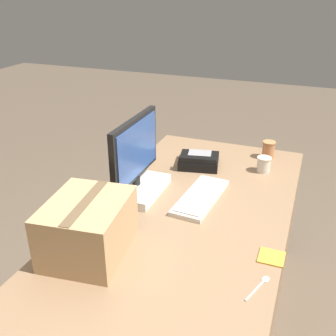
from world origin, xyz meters
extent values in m
plane|color=brown|center=(0.00, 0.00, 0.00)|extent=(12.00, 12.00, 0.00)
cube|color=#8C6B4C|center=(0.00, 0.00, 0.38)|extent=(1.80, 0.90, 0.76)
cube|color=white|center=(0.09, 0.30, 0.78)|extent=(0.33, 0.25, 0.04)
cylinder|color=black|center=(0.09, 0.30, 0.82)|extent=(0.04, 0.04, 0.04)
cube|color=black|center=(0.09, 0.30, 0.99)|extent=(0.45, 0.03, 0.30)
cube|color=#2D4C8C|center=(0.09, 0.28, 0.99)|extent=(0.41, 0.01, 0.26)
cube|color=beige|center=(0.14, -0.02, 0.77)|extent=(0.42, 0.19, 0.02)
cube|color=#B7B2A8|center=(0.14, -0.02, 0.78)|extent=(0.39, 0.15, 0.01)
cube|color=black|center=(0.51, 0.10, 0.79)|extent=(0.25, 0.26, 0.05)
cube|color=black|center=(0.43, 0.08, 0.83)|extent=(0.09, 0.21, 0.03)
cube|color=gray|center=(0.54, 0.11, 0.81)|extent=(0.14, 0.15, 0.01)
cylinder|color=beige|center=(0.56, -0.26, 0.80)|extent=(0.07, 0.07, 0.08)
cylinder|color=beige|center=(0.56, -0.26, 0.84)|extent=(0.08, 0.08, 0.01)
cylinder|color=#BC7547|center=(0.76, -0.25, 0.81)|extent=(0.07, 0.07, 0.09)
cylinder|color=#BC7547|center=(0.76, -0.25, 0.86)|extent=(0.08, 0.08, 0.01)
cube|color=#B2B2B7|center=(-0.40, -0.38, 0.76)|extent=(0.12, 0.05, 0.00)
ellipsoid|color=#B2B2B7|center=(-0.33, -0.40, 0.76)|extent=(0.04, 0.04, 0.00)
cube|color=tan|center=(-0.41, 0.26, 0.87)|extent=(0.38, 0.33, 0.22)
cube|color=brown|center=(-0.41, 0.26, 0.98)|extent=(0.34, 0.08, 0.00)
cube|color=gold|center=(-0.19, -0.41, 0.76)|extent=(0.10, 0.10, 0.01)
camera|label=1|loc=(-1.47, -0.47, 1.72)|focal=42.00mm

